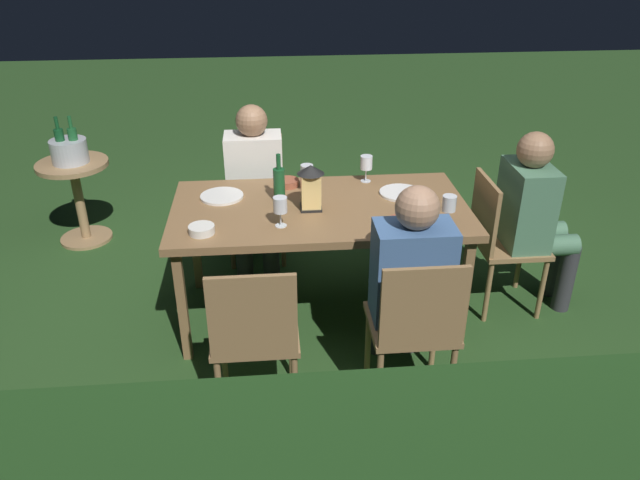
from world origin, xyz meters
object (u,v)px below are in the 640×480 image
object	(u,v)px
chair_side_right_b	(255,333)
side_table	(77,189)
person_in_blue	(408,276)
ice_bucket	(69,149)
lantern_centerpiece	(311,185)
wine_glass_b	(280,206)
person_in_green	(534,214)
wine_glass_c	(307,173)
chair_side_right_a	(415,324)
green_bottle_on_table	(279,184)
wine_glass_a	(449,205)
person_in_cream	(255,182)
bowl_bread	(399,223)
chair_head_near	(499,237)
plate_a	(401,193)
dining_table	(320,215)
wine_glass_d	(366,164)
bowl_olives	(288,182)
chair_side_left_b	(256,191)
plate_b	(222,196)
bowl_salad	(202,229)

from	to	relation	value
chair_side_right_b	side_table	xyz separation A→B (m)	(1.34, -1.99, -0.06)
person_in_blue	ice_bucket	xyz separation A→B (m)	(2.11, -1.79, 0.10)
lantern_centerpiece	wine_glass_b	size ratio (longest dim) A/B	1.57
person_in_green	lantern_centerpiece	bearing A→B (deg)	1.15
chair_side_right_b	wine_glass_c	xyz separation A→B (m)	(-0.33, -1.07, 0.37)
side_table	chair_side_right_a	bearing A→B (deg)	136.65
green_bottle_on_table	wine_glass_a	size ratio (longest dim) A/B	1.72
person_in_cream	bowl_bread	bearing A→B (deg)	129.03
chair_side_right_a	chair_head_near	bearing A→B (deg)	-130.57
lantern_centerpiece	plate_a	size ratio (longest dim) A/B	1.02
bowl_bread	ice_bucket	bearing A→B (deg)	-34.73
dining_table	wine_glass_d	size ratio (longest dim) A/B	10.15
person_in_cream	chair_side_right_b	xyz separation A→B (m)	(0.00, 1.49, -0.15)
bowl_olives	person_in_blue	bearing A→B (deg)	120.08
wine_glass_a	side_table	world-z (taller)	wine_glass_a
chair_side_left_b	dining_table	bearing A→B (deg)	114.65
bowl_bread	chair_side_left_b	bearing A→B (deg)	-56.01
person_in_cream	chair_side_right_a	size ratio (longest dim) A/B	1.32
lantern_centerpiece	wine_glass_c	world-z (taller)	lantern_centerpiece
plate_a	bowl_olives	distance (m)	0.70
chair_side_right_b	dining_table	bearing A→B (deg)	-114.65
chair_side_right_a	green_bottle_on_table	size ratio (longest dim) A/B	3.00
chair_head_near	wine_glass_b	xyz separation A→B (m)	(1.34, 0.23, 0.37)
dining_table	chair_head_near	xyz separation A→B (m)	(-1.11, 0.00, -0.20)
chair_side_right_a	person_in_blue	size ratio (longest dim) A/B	0.76
person_in_blue	person_in_green	xyz separation A→B (m)	(-0.92, -0.65, 0.00)
dining_table	wine_glass_d	world-z (taller)	wine_glass_d
person_in_blue	plate_a	distance (m)	0.79
chair_side_right_a	plate_a	bearing A→B (deg)	-96.87
chair_side_right_b	person_in_green	bearing A→B (deg)	-153.51
wine_glass_d	bowl_bread	size ratio (longest dim) A/B	1.35
bowl_bread	person_in_cream	bearing A→B (deg)	-50.97
person_in_green	green_bottle_on_table	bearing A→B (deg)	-3.58
lantern_centerpiece	wine_glass_b	xyz separation A→B (m)	(0.18, 0.21, -0.03)
dining_table	plate_b	size ratio (longest dim) A/B	6.69
wine_glass_c	ice_bucket	xyz separation A→B (m)	(1.66, -0.92, -0.12)
lantern_centerpiece	bowl_olives	distance (m)	0.39
chair_head_near	person_in_green	world-z (taller)	person_in_green
green_bottle_on_table	bowl_bread	xyz separation A→B (m)	(-0.63, 0.42, -0.08)
green_bottle_on_table	side_table	world-z (taller)	green_bottle_on_table
chair_side_right_a	bowl_salad	world-z (taller)	chair_side_right_a
chair_side_right_b	wine_glass_d	distance (m)	1.43
ice_bucket	chair_head_near	bearing A→B (deg)	157.90
chair_side_right_a	wine_glass_c	distance (m)	1.22
person_in_cream	chair_side_right_b	distance (m)	1.49
plate_b	bowl_salad	bearing A→B (deg)	80.05
green_bottle_on_table	bowl_olives	world-z (taller)	green_bottle_on_table
person_in_green	plate_b	size ratio (longest dim) A/B	4.49
dining_table	person_in_green	xyz separation A→B (m)	(-1.30, 0.00, -0.05)
chair_side_right_b	chair_head_near	distance (m)	1.71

